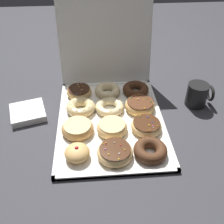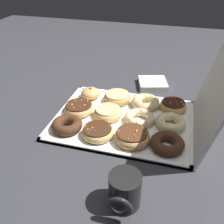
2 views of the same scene
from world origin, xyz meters
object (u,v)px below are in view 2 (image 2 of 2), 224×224
object	(u,v)px
chocolate_cake_ring_donut_2	(67,125)
cruller_donut_10	(171,122)
cruller_donut_6	(145,102)
sprinkle_donut_1	(79,107)
jelly_filled_donut_0	(91,93)
coffee_mug	(124,191)
glazed_ring_donut_3	(117,97)
napkin_stack	(153,83)
sprinkle_donut_8	(132,136)
sprinkle_donut_5	(98,132)
chocolate_cake_ring_donut_11	(167,143)
cruller_donut_7	(139,118)
donut_box	(124,120)
glazed_ring_donut_4	(108,113)
sprinkle_donut_9	(173,105)

from	to	relation	value
chocolate_cake_ring_donut_2	cruller_donut_10	bearing A→B (deg)	108.53
cruller_donut_6	sprinkle_donut_1	bearing A→B (deg)	-66.06
jelly_filled_donut_0	chocolate_cake_ring_donut_2	distance (m)	0.24
jelly_filled_donut_0	cruller_donut_10	xyz separation A→B (m)	(0.12, 0.36, -0.00)
cruller_donut_10	coffee_mug	size ratio (longest dim) A/B	1.06
glazed_ring_donut_3	coffee_mug	distance (m)	0.52
napkin_stack	sprinkle_donut_1	bearing A→B (deg)	-38.07
cruller_donut_6	sprinkle_donut_8	bearing A→B (deg)	-1.95
sprinkle_donut_5	cruller_donut_10	size ratio (longest dim) A/B	1.02
chocolate_cake_ring_donut_11	cruller_donut_7	bearing A→B (deg)	-136.20
donut_box	glazed_ring_donut_3	world-z (taller)	glazed_ring_donut_3
glazed_ring_donut_4	coffee_mug	bearing A→B (deg)	22.23
chocolate_cake_ring_donut_11	napkin_stack	distance (m)	0.47
sprinkle_donut_1	cruller_donut_6	world-z (taller)	sprinkle_donut_1
coffee_mug	napkin_stack	world-z (taller)	coffee_mug
donut_box	glazed_ring_donut_4	xyz separation A→B (m)	(0.00, -0.06, 0.02)
donut_box	sprinkle_donut_1	distance (m)	0.19
sprinkle_donut_9	chocolate_cake_ring_donut_11	xyz separation A→B (m)	(0.25, -0.00, -0.00)
jelly_filled_donut_0	coffee_mug	distance (m)	0.56
cruller_donut_6	cruller_donut_10	size ratio (longest dim) A/B	1.05
chocolate_cake_ring_donut_2	glazed_ring_donut_3	distance (m)	0.28
sprinkle_donut_9	chocolate_cake_ring_donut_11	world-z (taller)	sprinkle_donut_9
jelly_filled_donut_0	chocolate_cake_ring_donut_11	world-z (taller)	jelly_filled_donut_0
glazed_ring_donut_3	cruller_donut_7	xyz separation A→B (m)	(0.13, 0.12, -0.00)
sprinkle_donut_8	coffee_mug	bearing A→B (deg)	6.80
jelly_filled_donut_0	sprinkle_donut_9	distance (m)	0.36
donut_box	sprinkle_donut_9	size ratio (longest dim) A/B	4.86
sprinkle_donut_1	glazed_ring_donut_3	distance (m)	0.18
jelly_filled_donut_0	chocolate_cake_ring_donut_11	distance (m)	0.44
chocolate_cake_ring_donut_2	glazed_ring_donut_4	distance (m)	0.17
chocolate_cake_ring_donut_2	cruller_donut_6	distance (m)	0.34
glazed_ring_donut_3	cruller_donut_6	size ratio (longest dim) A/B	1.01
donut_box	coffee_mug	distance (m)	0.38
chocolate_cake_ring_donut_2	chocolate_cake_ring_donut_11	size ratio (longest dim) A/B	0.99
donut_box	sprinkle_donut_5	world-z (taller)	sprinkle_donut_5
cruller_donut_7	sprinkle_donut_1	bearing A→B (deg)	-91.99
sprinkle_donut_8	sprinkle_donut_9	size ratio (longest dim) A/B	1.13
cruller_donut_10	napkin_stack	bearing A→B (deg)	-161.39
cruller_donut_7	cruller_donut_10	distance (m)	0.12
glazed_ring_donut_4	cruller_donut_10	size ratio (longest dim) A/B	1.02
cruller_donut_6	napkin_stack	bearing A→B (deg)	179.24
sprinkle_donut_5	cruller_donut_6	size ratio (longest dim) A/B	0.97
chocolate_cake_ring_donut_2	glazed_ring_donut_3	size ratio (longest dim) A/B	0.96
donut_box	glazed_ring_donut_4	world-z (taller)	glazed_ring_donut_4
jelly_filled_donut_0	cruller_donut_10	bearing A→B (deg)	71.49
glazed_ring_donut_3	sprinkle_donut_8	bearing A→B (deg)	24.96
jelly_filled_donut_0	sprinkle_donut_9	bearing A→B (deg)	90.17
glazed_ring_donut_4	napkin_stack	xyz separation A→B (m)	(-0.33, 0.13, -0.02)
glazed_ring_donut_3	coffee_mug	bearing A→B (deg)	16.35
sprinkle_donut_9	jelly_filled_donut_0	bearing A→B (deg)	-89.83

